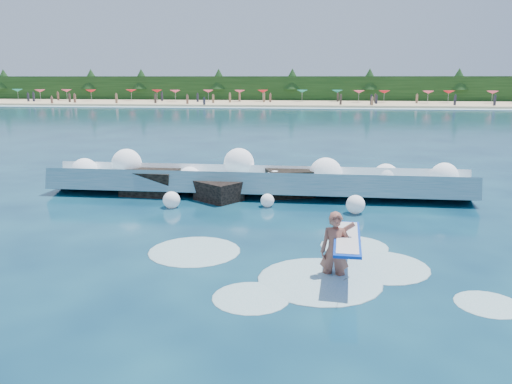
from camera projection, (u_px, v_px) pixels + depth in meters
ground at (195, 247)px, 14.13m from camera, size 200.00×200.00×0.00m
beach at (299, 103)px, 89.56m from camera, size 140.00×20.00×0.40m
wet_band at (296, 108)px, 78.95m from camera, size 140.00×5.00×0.08m
treeline at (301, 89)px, 98.72m from camera, size 140.00×4.00×5.00m
breaking_wave at (257, 182)px, 20.58m from camera, size 16.96×2.69×1.46m
rock_cluster at (213, 186)px, 20.30m from camera, size 7.92×3.15×1.26m
surfer_with_board at (338, 249)px, 11.88m from camera, size 1.04×3.05×1.95m
wave_spray at (253, 173)px, 20.38m from camera, size 15.80×4.11×1.86m
surf_foam at (305, 268)px, 12.59m from camera, size 8.99×5.56×0.15m
beach_umbrellas at (297, 92)px, 90.98m from camera, size 114.53×6.29×0.50m
beachgoers at (244, 99)px, 87.32m from camera, size 104.32×12.40×1.93m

